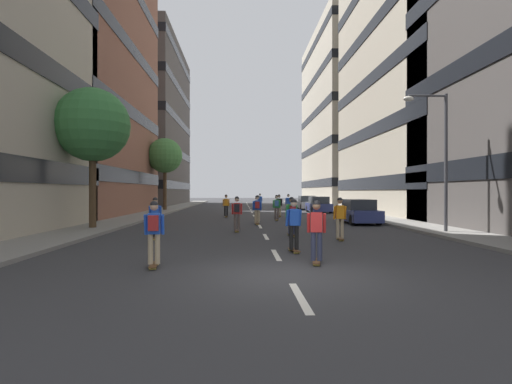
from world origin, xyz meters
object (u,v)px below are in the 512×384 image
(skater_0, at_px, (340,217))
(skater_2, at_px, (155,216))
(skater_1, at_px, (294,223))
(skater_11, at_px, (226,205))
(skater_5, at_px, (257,208))
(skater_13, at_px, (316,229))
(parked_car_near, at_px, (358,212))
(parked_car_far, at_px, (319,205))
(skater_4, at_px, (237,212))
(streetlamp_right, at_px, (438,147))
(skater_9, at_px, (154,230))
(street_tree_mid, at_px, (93,125))
(skater_6, at_px, (279,204))
(skater_12, at_px, (260,200))
(street_tree_near, at_px, (165,156))
(skater_7, at_px, (258,207))
(skater_3, at_px, (288,203))
(parked_car_mid, at_px, (307,203))
(skater_10, at_px, (277,206))
(skater_8, at_px, (292,214))

(skater_0, height_order, skater_2, same)
(skater_1, xyz_separation_m, skater_11, (-2.88, 17.74, 0.00))
(skater_5, bearing_deg, skater_13, -85.15)
(parked_car_near, height_order, skater_5, skater_5)
(parked_car_far, xyz_separation_m, skater_1, (-5.66, -23.92, 0.29))
(skater_5, relative_size, skater_13, 1.00)
(parked_car_near, xyz_separation_m, skater_4, (-7.61, -4.80, 0.32))
(parked_car_far, distance_m, streetlamp_right, 19.17)
(skater_0, relative_size, skater_9, 1.00)
(street_tree_mid, height_order, streetlamp_right, street_tree_mid)
(skater_1, xyz_separation_m, skater_6, (1.33, 18.12, 0.00))
(skater_11, distance_m, skater_13, 20.11)
(parked_car_near, xyz_separation_m, street_tree_mid, (-15.16, -3.59, 4.78))
(parked_car_near, xyz_separation_m, skater_12, (-5.17, 20.36, 0.29))
(street_tree_mid, bearing_deg, skater_4, -9.06)
(street_tree_near, bearing_deg, skater_12, 22.90)
(streetlamp_right, bearing_deg, skater_7, 139.15)
(skater_3, distance_m, skater_5, 11.65)
(parked_car_mid, relative_size, skater_5, 2.47)
(skater_1, relative_size, skater_6, 1.00)
(skater_0, bearing_deg, parked_car_far, 80.95)
(parked_car_mid, distance_m, skater_13, 33.13)
(street_tree_near, distance_m, skater_2, 24.63)
(skater_10, bearing_deg, parked_car_far, 63.44)
(skater_10, bearing_deg, streetlamp_right, -52.63)
(skater_5, bearing_deg, skater_10, 65.38)
(street_tree_near, xyz_separation_m, skater_7, (8.84, -15.29, -4.67))
(parked_car_mid, relative_size, skater_0, 2.47)
(skater_2, height_order, skater_4, same)
(skater_3, height_order, skater_11, same)
(skater_8, distance_m, skater_11, 13.61)
(parked_car_far, distance_m, skater_10, 10.99)
(parked_car_far, bearing_deg, skater_2, -118.69)
(skater_6, bearing_deg, parked_car_near, -57.04)
(skater_4, distance_m, skater_7, 5.79)
(parked_car_mid, distance_m, street_tree_mid, 27.75)
(skater_2, relative_size, skater_12, 1.00)
(skater_3, bearing_deg, parked_car_far, 31.82)
(streetlamp_right, bearing_deg, skater_10, 127.37)
(skater_9, bearing_deg, skater_6, 75.27)
(street_tree_near, xyz_separation_m, skater_3, (12.04, -5.59, -4.67))
(skater_4, height_order, skater_7, same)
(skater_0, xyz_separation_m, skater_6, (-1.02, 15.04, 0.00))
(skater_9, height_order, skater_10, same)
(streetlamp_right, bearing_deg, skater_6, 115.73)
(skater_7, xyz_separation_m, skater_13, (1.00, -14.39, 0.00))
(skater_8, bearing_deg, skater_3, 83.42)
(street_tree_near, relative_size, skater_4, 4.12)
(skater_0, height_order, skater_11, same)
(skater_3, bearing_deg, street_tree_mid, -130.41)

